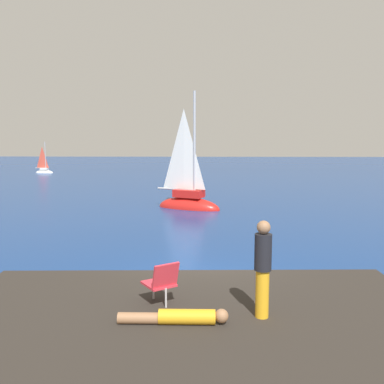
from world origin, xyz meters
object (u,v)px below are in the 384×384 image
person_sunbather (179,317)px  beach_chair (162,281)px  sailboat_near (188,202)px  person_standing (263,266)px  sailboat_far (44,171)px

person_sunbather → beach_chair: size_ratio=2.21×
beach_chair → person_sunbather: bearing=170.1°
sailboat_near → person_sunbather: size_ratio=3.97×
person_sunbather → person_standing: 1.58m
sailboat_far → person_sunbather: bearing=-60.8°
beach_chair → sailboat_near: bearing=-33.7°
sailboat_near → person_standing: (1.83, -16.01, 1.37)m
sailboat_far → beach_chair: size_ratio=4.82×
sailboat_far → beach_chair: sailboat_far is taller
sailboat_near → beach_chair: sailboat_near is taller
beach_chair → person_standing: bearing=-139.2°
person_sunbather → sailboat_near: bearing=-88.8°
sailboat_far → person_sunbather: size_ratio=2.18×
sailboat_far → person_standing: (19.07, -39.65, 1.54)m
sailboat_far → sailboat_near: bearing=-48.6°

